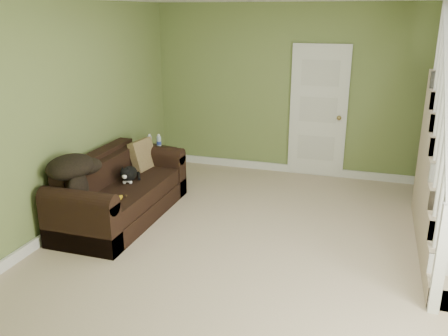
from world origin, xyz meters
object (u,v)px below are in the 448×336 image
Objects in this scene: side_table at (157,165)px; banana at (119,199)px; sofa at (119,194)px; cat at (128,174)px.

banana is at bearing -77.86° from side_table.
sofa reaches higher than side_table.
sofa reaches higher than cat.
sofa is 1.29m from side_table.
cat is at bearing 102.97° from banana.
cat is 2.76× the size of banana.
side_table is (-0.10, 1.29, -0.03)m from sofa.
cat is (0.17, -1.16, 0.26)m from side_table.
side_table is 4.13× the size of banana.
cat is at bearing -81.69° from side_table.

